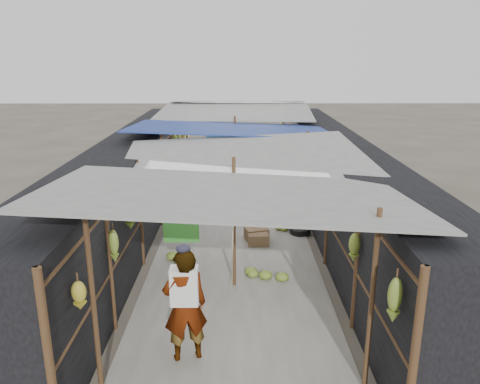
{
  "coord_description": "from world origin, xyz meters",
  "views": [
    {
      "loc": [
        0.05,
        -5.39,
        4.38
      ],
      "look_at": [
        0.13,
        5.34,
        1.25
      ],
      "focal_mm": 35.0,
      "sensor_mm": 36.0,
      "label": 1
    }
  ],
  "objects_px": {
    "crate_near": "(258,239)",
    "black_basin": "(300,231)",
    "vendor_elderly": "(185,306)",
    "vendor_seated": "(260,184)",
    "shopper_blue": "(220,169)"
  },
  "relations": [
    {
      "from": "crate_near",
      "to": "vendor_seated",
      "type": "relative_size",
      "value": 0.47
    },
    {
      "from": "crate_near",
      "to": "shopper_blue",
      "type": "distance_m",
      "value": 5.06
    },
    {
      "from": "black_basin",
      "to": "vendor_elderly",
      "type": "relative_size",
      "value": 0.31
    },
    {
      "from": "crate_near",
      "to": "vendor_elderly",
      "type": "bearing_deg",
      "value": -108.11
    },
    {
      "from": "black_basin",
      "to": "vendor_seated",
      "type": "bearing_deg",
      "value": 106.35
    },
    {
      "from": "vendor_elderly",
      "to": "shopper_blue",
      "type": "height_order",
      "value": "vendor_elderly"
    },
    {
      "from": "crate_near",
      "to": "black_basin",
      "type": "height_order",
      "value": "crate_near"
    },
    {
      "from": "black_basin",
      "to": "vendor_elderly",
      "type": "distance_m",
      "value": 5.69
    },
    {
      "from": "black_basin",
      "to": "vendor_seated",
      "type": "distance_m",
      "value": 3.16
    },
    {
      "from": "black_basin",
      "to": "vendor_elderly",
      "type": "height_order",
      "value": "vendor_elderly"
    },
    {
      "from": "vendor_elderly",
      "to": "shopper_blue",
      "type": "xyz_separation_m",
      "value": [
        0.2,
        9.29,
        -0.19
      ]
    },
    {
      "from": "vendor_seated",
      "to": "crate_near",
      "type": "bearing_deg",
      "value": -2.41
    },
    {
      "from": "vendor_elderly",
      "to": "vendor_seated",
      "type": "height_order",
      "value": "vendor_elderly"
    },
    {
      "from": "crate_near",
      "to": "black_basin",
      "type": "relative_size",
      "value": 0.89
    },
    {
      "from": "crate_near",
      "to": "black_basin",
      "type": "distance_m",
      "value": 1.32
    }
  ]
}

